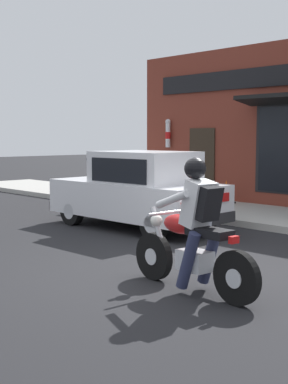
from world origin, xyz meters
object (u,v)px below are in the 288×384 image
motorcycle_with_rider (193,236)px  traffic_cone (226,192)px  fire_hydrant (118,183)px  car_hatchback (138,191)px

motorcycle_with_rider → traffic_cone: (6.27, 4.36, -0.25)m
fire_hydrant → motorcycle_with_rider: bearing=-124.7°
motorcycle_with_rider → fire_hydrant: size_ratio=2.30×
motorcycle_with_rider → car_hatchback: (2.60, 3.76, 0.09)m
traffic_cone → fire_hydrant: (-1.35, 2.75, 0.14)m
motorcycle_with_rider → traffic_cone: size_ratio=3.37×
motorcycle_with_rider → traffic_cone: 7.64m
traffic_cone → fire_hydrant: 3.06m
motorcycle_with_rider → traffic_cone: bearing=34.8°
motorcycle_with_rider → fire_hydrant: 8.64m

